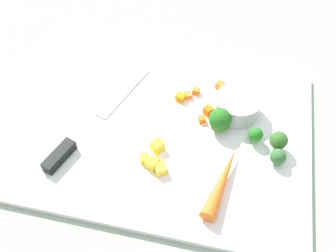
# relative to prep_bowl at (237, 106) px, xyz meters

# --- Properties ---
(ground_plane) EXTENTS (4.00, 4.00, 0.00)m
(ground_plane) POSITION_rel_prep_bowl_xyz_m (-0.11, -0.07, -0.03)
(ground_plane) COLOR gray
(cutting_board) EXTENTS (0.50, 0.39, 0.01)m
(cutting_board) POSITION_rel_prep_bowl_xyz_m (-0.11, -0.07, -0.03)
(cutting_board) COLOR white
(cutting_board) RESTS_ON ground_plane
(prep_bowl) EXTENTS (0.08, 0.08, 0.04)m
(prep_bowl) POSITION_rel_prep_bowl_xyz_m (0.00, 0.00, 0.00)
(prep_bowl) COLOR #B9BABC
(prep_bowl) RESTS_ON cutting_board
(chef_knife) EXTENTS (0.11, 0.28, 0.02)m
(chef_knife) POSITION_rel_prep_bowl_xyz_m (-0.26, -0.11, -0.01)
(chef_knife) COLOR silver
(chef_knife) RESTS_ON cutting_board
(whole_carrot) EXTENTS (0.05, 0.14, 0.03)m
(whole_carrot) POSITION_rel_prep_bowl_xyz_m (-0.01, -0.16, -0.01)
(whole_carrot) COLOR orange
(whole_carrot) RESTS_ON cutting_board
(carrot_dice_0) EXTENTS (0.02, 0.02, 0.01)m
(carrot_dice_0) POSITION_rel_prep_bowl_xyz_m (-0.11, 0.01, -0.01)
(carrot_dice_0) COLOR orange
(carrot_dice_0) RESTS_ON cutting_board
(carrot_dice_1) EXTENTS (0.01, 0.01, 0.01)m
(carrot_dice_1) POSITION_rel_prep_bowl_xyz_m (-0.08, 0.03, -0.01)
(carrot_dice_1) COLOR orange
(carrot_dice_1) RESTS_ON cutting_board
(carrot_dice_2) EXTENTS (0.02, 0.02, 0.01)m
(carrot_dice_2) POSITION_rel_prep_bowl_xyz_m (-0.04, 0.06, -0.01)
(carrot_dice_2) COLOR orange
(carrot_dice_2) RESTS_ON cutting_board
(carrot_dice_3) EXTENTS (0.02, 0.02, 0.01)m
(carrot_dice_3) POSITION_rel_prep_bowl_xyz_m (-0.06, -0.03, -0.01)
(carrot_dice_3) COLOR orange
(carrot_dice_3) RESTS_ON cutting_board
(carrot_dice_4) EXTENTS (0.02, 0.02, 0.01)m
(carrot_dice_4) POSITION_rel_prep_bowl_xyz_m (-0.04, -0.04, -0.01)
(carrot_dice_4) COLOR orange
(carrot_dice_4) RESTS_ON cutting_board
(carrot_dice_5) EXTENTS (0.02, 0.02, 0.01)m
(carrot_dice_5) POSITION_rel_prep_bowl_xyz_m (-0.09, 0.02, -0.01)
(carrot_dice_5) COLOR orange
(carrot_dice_5) RESTS_ON cutting_board
(carrot_dice_6) EXTENTS (0.02, 0.02, 0.01)m
(carrot_dice_6) POSITION_rel_prep_bowl_xyz_m (-0.05, -0.01, -0.01)
(carrot_dice_6) COLOR orange
(carrot_dice_6) RESTS_ON cutting_board
(pepper_dice_0) EXTENTS (0.03, 0.03, 0.02)m
(pepper_dice_0) POSITION_rel_prep_bowl_xyz_m (-0.11, -0.15, -0.01)
(pepper_dice_0) COLOR yellow
(pepper_dice_0) RESTS_ON cutting_board
(pepper_dice_1) EXTENTS (0.02, 0.02, 0.02)m
(pepper_dice_1) POSITION_rel_prep_bowl_xyz_m (-0.12, -0.15, -0.01)
(pepper_dice_1) COLOR yellow
(pepper_dice_1) RESTS_ON cutting_board
(pepper_dice_2) EXTENTS (0.02, 0.02, 0.01)m
(pepper_dice_2) POSITION_rel_prep_bowl_xyz_m (-0.14, -0.14, -0.01)
(pepper_dice_2) COLOR yellow
(pepper_dice_2) RESTS_ON cutting_board
(pepper_dice_3) EXTENTS (0.03, 0.03, 0.02)m
(pepper_dice_3) POSITION_rel_prep_bowl_xyz_m (-0.12, -0.11, -0.01)
(pepper_dice_3) COLOR yellow
(pepper_dice_3) RESTS_ON cutting_board
(broccoli_floret_0) EXTENTS (0.03, 0.03, 0.03)m
(broccoli_floret_0) POSITION_rel_prep_bowl_xyz_m (0.04, -0.06, -0.00)
(broccoli_floret_0) COLOR #89C05A
(broccoli_floret_0) RESTS_ON cutting_board
(broccoli_floret_1) EXTENTS (0.03, 0.03, 0.03)m
(broccoli_floret_1) POSITION_rel_prep_bowl_xyz_m (0.08, -0.09, -0.00)
(broccoli_floret_1) COLOR #94BF65
(broccoli_floret_1) RESTS_ON cutting_board
(broccoli_floret_2) EXTENTS (0.04, 0.04, 0.05)m
(broccoli_floret_2) POSITION_rel_prep_bowl_xyz_m (-0.03, -0.04, 0.01)
(broccoli_floret_2) COLOR #90B658
(broccoli_floret_2) RESTS_ON cutting_board
(broccoli_floret_3) EXTENTS (0.03, 0.03, 0.04)m
(broccoli_floret_3) POSITION_rel_prep_bowl_xyz_m (0.08, -0.06, 0.00)
(broccoli_floret_3) COLOR #97BD58
(broccoli_floret_3) RESTS_ON cutting_board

